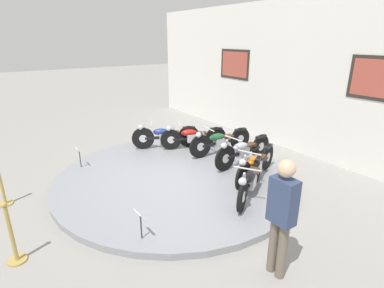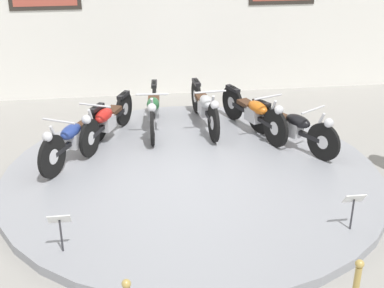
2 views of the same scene
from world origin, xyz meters
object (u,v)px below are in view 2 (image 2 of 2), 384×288
object	(u,v)px
motorcycle_red	(107,120)
motorcycle_green	(153,108)
info_placard_front_left	(60,224)
info_placard_front_centre	(354,203)
motorcycle_silver	(205,106)
motorcycle_black	(293,126)
motorcycle_orange	(254,112)
motorcycle_blue	(75,136)

from	to	relation	value
motorcycle_red	motorcycle_green	size ratio (longest dim) A/B	0.90
info_placard_front_left	info_placard_front_centre	bearing A→B (deg)	0.00
motorcycle_red	motorcycle_silver	xyz separation A→B (m)	(1.72, 0.37, 0.02)
motorcycle_black	motorcycle_red	bearing A→B (deg)	167.77
info_placard_front_centre	motorcycle_green	bearing A→B (deg)	122.39
motorcycle_silver	info_placard_front_left	bearing A→B (deg)	-122.39
motorcycle_silver	info_placard_front_centre	xyz separation A→B (m)	(1.30, -3.48, -0.02)
info_placard_front_centre	motorcycle_black	bearing A→B (deg)	90.08
motorcycle_orange	motorcycle_red	bearing A→B (deg)	-179.99
motorcycle_green	info_placard_front_left	xyz separation A→B (m)	(-1.30, -3.48, -0.02)
motorcycle_red	motorcycle_black	xyz separation A→B (m)	(3.02, -0.65, -0.00)
motorcycle_blue	motorcycle_black	size ratio (longest dim) A/B	1.06
motorcycle_red	motorcycle_silver	distance (m)	1.76
motorcycle_blue	motorcycle_red	size ratio (longest dim) A/B	0.99
info_placard_front_centre	info_placard_front_left	bearing A→B (deg)	180.00
motorcycle_silver	motorcycle_black	size ratio (longest dim) A/B	1.18
motorcycle_green	motorcycle_red	bearing A→B (deg)	-155.13
motorcycle_silver	motorcycle_orange	xyz separation A→B (m)	(0.80, -0.37, -0.01)
motorcycle_red	motorcycle_silver	size ratio (longest dim) A/B	0.90
motorcycle_red	info_placard_front_centre	xyz separation A→B (m)	(3.02, -3.11, -0.01)
motorcycle_red	motorcycle_green	distance (m)	0.89
motorcycle_silver	info_placard_front_left	xyz separation A→B (m)	(-2.21, -3.48, -0.02)
motorcycle_red	motorcycle_orange	distance (m)	2.53
motorcycle_blue	motorcycle_black	distance (m)	3.50
motorcycle_green	info_placard_front_left	size ratio (longest dim) A/B	3.91
motorcycle_orange	info_placard_front_centre	distance (m)	3.15
motorcycle_blue	motorcycle_orange	bearing A→B (deg)	12.25
motorcycle_blue	info_placard_front_left	world-z (taller)	motorcycle_blue
motorcycle_blue	motorcycle_red	bearing A→B (deg)	53.68
motorcycle_black	info_placard_front_centre	xyz separation A→B (m)	(0.00, -2.46, -0.01)
motorcycle_black	info_placard_front_left	size ratio (longest dim) A/B	3.32
motorcycle_silver	motorcycle_black	xyz separation A→B (m)	(1.29, -1.03, -0.02)
motorcycle_blue	motorcycle_silver	bearing A→B (deg)	25.00
motorcycle_blue	motorcycle_green	xyz separation A→B (m)	(1.29, 1.03, 0.00)
motorcycle_green	motorcycle_black	xyz separation A→B (m)	(2.21, -1.03, -0.02)
info_placard_front_left	motorcycle_orange	bearing A→B (deg)	45.89
motorcycle_red	motorcycle_black	bearing A→B (deg)	-12.23
motorcycle_green	motorcycle_black	world-z (taller)	motorcycle_green
motorcycle_red	motorcycle_green	world-z (taller)	motorcycle_green
motorcycle_green	motorcycle_orange	size ratio (longest dim) A/B	1.06
motorcycle_black	info_placard_front_left	bearing A→B (deg)	-144.96
info_placard_front_left	motorcycle_green	bearing A→B (deg)	69.61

